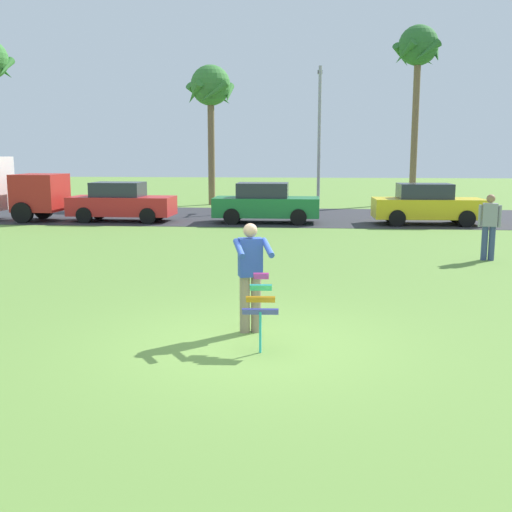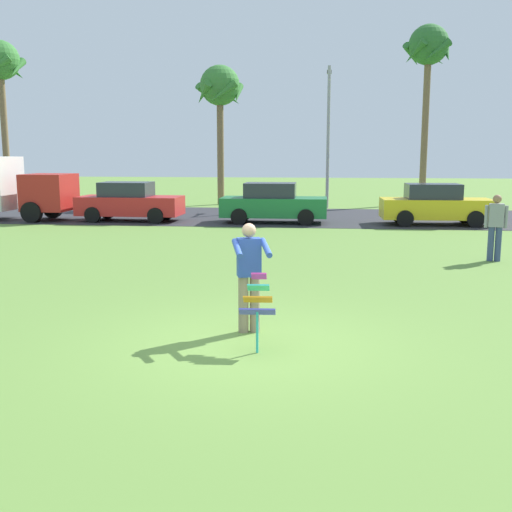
{
  "view_description": "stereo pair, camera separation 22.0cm",
  "coord_description": "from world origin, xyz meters",
  "px_view_note": "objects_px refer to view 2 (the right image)",
  "views": [
    {
      "loc": [
        0.83,
        -8.76,
        2.81
      ],
      "look_at": [
        -0.09,
        1.57,
        1.05
      ],
      "focal_mm": 43.04,
      "sensor_mm": 36.0,
      "label": 1
    },
    {
      "loc": [
        1.05,
        -8.73,
        2.81
      ],
      "look_at": [
        -0.09,
        1.57,
        1.05
      ],
      "focal_mm": 43.04,
      "sensor_mm": 36.0,
      "label": 2
    }
  ],
  "objects_px": {
    "streetlight_pole": "(328,128)",
    "person_walker_far": "(496,226)",
    "palm_tree_left_near": "(0,67)",
    "person_kite_flyer": "(249,273)",
    "kite_held": "(258,301)",
    "parked_car_red": "(130,202)",
    "palm_tree_centre_far": "(428,53)",
    "parked_car_green": "(273,204)",
    "parked_car_yellow": "(435,205)",
    "palm_tree_right_near": "(220,91)"
  },
  "relations": [
    {
      "from": "palm_tree_left_near",
      "to": "streetlight_pole",
      "type": "distance_m",
      "value": 18.05
    },
    {
      "from": "parked_car_red",
      "to": "parked_car_yellow",
      "type": "xyz_separation_m",
      "value": [
        12.25,
        -0.0,
        0.0
      ]
    },
    {
      "from": "person_kite_flyer",
      "to": "palm_tree_left_near",
      "type": "height_order",
      "value": "palm_tree_left_near"
    },
    {
      "from": "parked_car_red",
      "to": "parked_car_yellow",
      "type": "distance_m",
      "value": 12.25
    },
    {
      "from": "kite_held",
      "to": "streetlight_pole",
      "type": "relative_size",
      "value": 0.15
    },
    {
      "from": "parked_car_yellow",
      "to": "person_walker_far",
      "type": "relative_size",
      "value": 2.45
    },
    {
      "from": "parked_car_yellow",
      "to": "streetlight_pole",
      "type": "relative_size",
      "value": 0.61
    },
    {
      "from": "person_kite_flyer",
      "to": "parked_car_red",
      "type": "relative_size",
      "value": 0.41
    },
    {
      "from": "parked_car_yellow",
      "to": "person_walker_far",
      "type": "height_order",
      "value": "person_walker_far"
    },
    {
      "from": "palm_tree_left_near",
      "to": "person_walker_far",
      "type": "relative_size",
      "value": 5.07
    },
    {
      "from": "palm_tree_left_near",
      "to": "palm_tree_centre_far",
      "type": "height_order",
      "value": "palm_tree_centre_far"
    },
    {
      "from": "parked_car_red",
      "to": "parked_car_green",
      "type": "relative_size",
      "value": 1.01
    },
    {
      "from": "kite_held",
      "to": "parked_car_green",
      "type": "distance_m",
      "value": 16.02
    },
    {
      "from": "person_kite_flyer",
      "to": "parked_car_yellow",
      "type": "height_order",
      "value": "person_kite_flyer"
    },
    {
      "from": "person_walker_far",
      "to": "parked_car_green",
      "type": "bearing_deg",
      "value": 128.52
    },
    {
      "from": "person_kite_flyer",
      "to": "parked_car_green",
      "type": "height_order",
      "value": "person_kite_flyer"
    },
    {
      "from": "parked_car_red",
      "to": "palm_tree_left_near",
      "type": "relative_size",
      "value": 0.48
    },
    {
      "from": "kite_held",
      "to": "parked_car_green",
      "type": "relative_size",
      "value": 0.26
    },
    {
      "from": "person_kite_flyer",
      "to": "palm_tree_left_near",
      "type": "distance_m",
      "value": 29.26
    },
    {
      "from": "kite_held",
      "to": "parked_car_red",
      "type": "distance_m",
      "value": 17.45
    },
    {
      "from": "palm_tree_centre_far",
      "to": "person_walker_far",
      "type": "relative_size",
      "value": 5.46
    },
    {
      "from": "palm_tree_centre_far",
      "to": "kite_held",
      "type": "bearing_deg",
      "value": -103.55
    },
    {
      "from": "palm_tree_left_near",
      "to": "person_kite_flyer",
      "type": "bearing_deg",
      "value": -54.97
    },
    {
      "from": "palm_tree_centre_far",
      "to": "parked_car_green",
      "type": "bearing_deg",
      "value": -126.2
    },
    {
      "from": "parked_car_yellow",
      "to": "streetlight_pole",
      "type": "bearing_deg",
      "value": 120.27
    },
    {
      "from": "parked_car_green",
      "to": "palm_tree_left_near",
      "type": "bearing_deg",
      "value": 152.08
    },
    {
      "from": "kite_held",
      "to": "parked_car_yellow",
      "type": "xyz_separation_m",
      "value": [
        5.24,
        15.98,
        0.07
      ]
    },
    {
      "from": "parked_car_green",
      "to": "person_walker_far",
      "type": "xyz_separation_m",
      "value": [
        6.45,
        -8.1,
        0.16
      ]
    },
    {
      "from": "parked_car_red",
      "to": "streetlight_pole",
      "type": "relative_size",
      "value": 0.61
    },
    {
      "from": "parked_car_green",
      "to": "parked_car_yellow",
      "type": "bearing_deg",
      "value": -0.01
    },
    {
      "from": "palm_tree_left_near",
      "to": "palm_tree_right_near",
      "type": "height_order",
      "value": "palm_tree_left_near"
    },
    {
      "from": "person_walker_far",
      "to": "palm_tree_centre_far",
      "type": "bearing_deg",
      "value": 87.07
    },
    {
      "from": "palm_tree_centre_far",
      "to": "parked_car_red",
      "type": "bearing_deg",
      "value": -142.84
    },
    {
      "from": "parked_car_yellow",
      "to": "palm_tree_right_near",
      "type": "bearing_deg",
      "value": 139.39
    },
    {
      "from": "palm_tree_centre_far",
      "to": "person_walker_far",
      "type": "bearing_deg",
      "value": -92.93
    },
    {
      "from": "streetlight_pole",
      "to": "person_walker_far",
      "type": "distance_m",
      "value": 16.09
    },
    {
      "from": "palm_tree_left_near",
      "to": "person_walker_far",
      "type": "distance_m",
      "value": 28.11
    },
    {
      "from": "kite_held",
      "to": "parked_car_green",
      "type": "xyz_separation_m",
      "value": [
        -1.1,
        15.98,
        0.07
      ]
    },
    {
      "from": "parked_car_red",
      "to": "palm_tree_left_near",
      "type": "bearing_deg",
      "value": 139.42
    },
    {
      "from": "parked_car_green",
      "to": "palm_tree_right_near",
      "type": "height_order",
      "value": "palm_tree_right_near"
    },
    {
      "from": "kite_held",
      "to": "palm_tree_centre_far",
      "type": "relative_size",
      "value": 0.11
    },
    {
      "from": "parked_car_yellow",
      "to": "person_kite_flyer",
      "type": "bearing_deg",
      "value": -109.81
    },
    {
      "from": "palm_tree_left_near",
      "to": "person_walker_far",
      "type": "bearing_deg",
      "value": -36.61
    },
    {
      "from": "palm_tree_centre_far",
      "to": "parked_car_yellow",
      "type": "bearing_deg",
      "value": -95.91
    },
    {
      "from": "parked_car_yellow",
      "to": "palm_tree_left_near",
      "type": "distance_m",
      "value": 24.25
    },
    {
      "from": "palm_tree_right_near",
      "to": "parked_car_green",
      "type": "bearing_deg",
      "value": -67.32
    },
    {
      "from": "parked_car_red",
      "to": "person_walker_far",
      "type": "xyz_separation_m",
      "value": [
        12.36,
        -8.1,
        0.16
      ]
    },
    {
      "from": "parked_car_red",
      "to": "parked_car_yellow",
      "type": "bearing_deg",
      "value": -0.01
    },
    {
      "from": "palm_tree_centre_far",
      "to": "palm_tree_left_near",
      "type": "bearing_deg",
      "value": -175.38
    },
    {
      "from": "parked_car_green",
      "to": "palm_tree_centre_far",
      "type": "bearing_deg",
      "value": 53.8
    }
  ]
}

